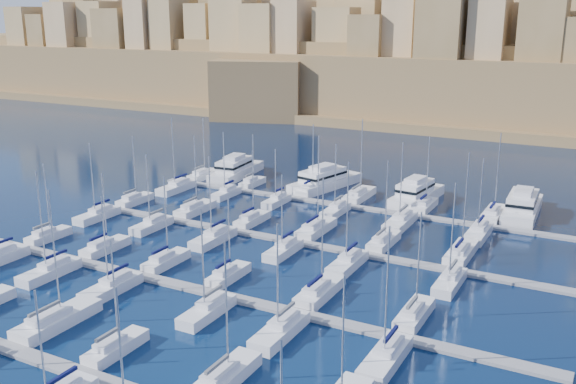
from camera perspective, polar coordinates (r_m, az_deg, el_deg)
The scene contains 48 objects.
ground at distance 92.65m, azimuth -2.14°, elevation -6.45°, with size 600.00×600.00×0.00m, color black.
pontoon_near at distance 68.44m, azimuth -17.15°, elevation -15.43°, with size 84.00×2.00×0.40m, color slate.
pontoon_mid_near at distance 83.27m, azimuth -6.35°, elevation -9.00°, with size 84.00×2.00×0.40m, color slate.
pontoon_mid_far at distance 100.76m, azimuth 0.72°, elevation -4.47°, with size 84.00×2.00×0.40m, color slate.
pontoon_far at distance 119.75m, azimuth 5.57°, elevation -1.28°, with size 84.00×2.00×0.40m, color slate.
sailboat_2 at distance 79.54m, azimuth -19.88°, elevation -10.66°, with size 3.31×11.02×16.38m.
sailboat_3 at distance 71.88m, azimuth -15.09°, elevation -13.20°, with size 2.38×7.93×12.85m.
sailboat_4 at distance 64.88m, azimuth -5.62°, elevation -16.02°, with size 2.79×9.29×14.81m.
sailboat_12 at distance 108.93m, azimuth -20.55°, elevation -3.65°, with size 2.33×7.78×12.67m.
sailboat_13 at distance 101.00m, azimuth -15.97°, elevation -4.73°, with size 2.55×8.48×12.39m.
sailboat_14 at distance 93.59m, azimuth -10.81°, elevation -6.01°, with size 2.50×8.33×13.32m.
sailboat_15 at distance 87.53m, azimuth -5.35°, elevation -7.35°, with size 2.40×8.00×11.83m.
sailboat_16 at distance 82.23m, azimuth 2.82°, elevation -8.82°, with size 2.94×9.79×15.69m.
sailboat_17 at distance 77.83m, azimuth 11.16°, elevation -10.61°, with size 2.62×8.74×13.46m.
sailboat_19 at distance 94.12m, azimuth -20.39°, elevation -6.60°, with size 2.79×9.29×15.29m.
sailboat_20 at distance 86.50m, azimuth -15.38°, elevation -8.14°, with size 2.79×9.30×13.34m.
sailboat_21 at distance 77.88m, azimuth -7.17°, elevation -10.40°, with size 2.67×8.90×13.76m.
sailboat_22 at distance 72.84m, azimuth -0.68°, elevation -12.20°, with size 2.85×9.51×13.69m.
sailboat_23 at distance 68.44m, azimuth 8.69°, elevation -14.32°, with size 2.88×9.60×15.40m.
sailboat_24 at distance 124.84m, azimuth -13.48°, elevation -0.69°, with size 2.46×8.21×13.24m.
sailboat_25 at distance 116.98m, azimuth -8.27°, elevation -1.50°, with size 2.83×9.44×14.33m.
sailboat_26 at distance 109.99m, azimuth -3.24°, elevation -2.47°, with size 2.52×8.41×13.08m.
sailboat_27 at distance 105.33m, azimuth 2.50°, elevation -3.26°, with size 3.03×10.11×16.36m.
sailboat_28 at distance 100.58m, azimuth 8.48°, elevation -4.36°, with size 2.68×8.93×13.74m.
sailboat_29 at distance 98.11m, azimuth 15.11°, elevation -5.24°, with size 3.03×10.11×16.07m.
sailboat_30 at distance 117.11m, azimuth -16.57°, elevation -1.98°, with size 2.73×9.11×14.00m.
sailboat_31 at distance 109.46m, azimuth -11.98°, elevation -2.88°, with size 2.59×8.62×13.18m.
sailboat_32 at distance 101.67m, azimuth -6.62°, elevation -4.06°, with size 2.89×9.64×14.29m.
sailboat_33 at distance 96.06m, azimuth -0.39°, elevation -5.16°, with size 2.55×8.51×12.69m.
sailboat_34 at distance 91.46m, azimuth 5.32°, elevation -6.29°, with size 2.82×9.39×15.82m.
sailboat_35 at distance 87.67m, azimuth 14.19°, elevation -7.72°, with size 2.64×8.79×14.61m.
sailboat_36 at distance 141.62m, azimuth -7.54°, elevation 1.52°, with size 2.66×8.85×13.48m.
sailboat_37 at distance 134.16m, azimuth -3.20°, elevation 0.83°, with size 2.26×7.52×11.21m.
sailboat_38 at distance 128.56m, azimuth 2.10°, elevation 0.21°, with size 2.71×9.04×14.20m.
sailboat_39 at distance 125.30m, azimuth 6.33°, elevation -0.27°, with size 3.13×10.45×15.85m.
sailboat_40 at distance 120.46m, azimuth 12.07°, elevation -1.19°, with size 2.62×8.73×13.80m.
sailboat_41 at distance 118.45m, azimuth 17.79°, elevation -1.87°, with size 2.96×9.87×15.42m.
sailboat_42 at distance 132.18m, azimuth -9.86°, elevation 0.42°, with size 2.99×9.98×15.36m.
sailboat_43 at distance 126.56m, azimuth -5.52°, elevation -0.11°, with size 2.36×7.86×13.30m.
sailboat_44 at distance 120.90m, azimuth -1.01°, elevation -0.80°, with size 2.33×7.76×11.06m.
sailboat_45 at distance 115.34m, azimuth 4.27°, elevation -1.63°, with size 2.54×8.47×13.24m.
sailboat_46 at distance 110.36m, azimuth 9.97°, elevation -2.61°, with size 3.09×10.30×14.80m.
sailboat_47 at distance 107.65m, azimuth 16.57°, elevation -3.51°, with size 2.90×9.66×13.46m.
motor_yacht_a at distance 142.12m, azimuth -4.68°, elevation 2.06°, with size 6.94×18.01×5.25m.
motor_yacht_b at distance 132.42m, azimuth 3.25°, elevation 1.09°, with size 9.53×19.19×5.25m.
motor_yacht_c at distance 124.75m, azimuth 11.31°, elevation -0.10°, with size 6.66×16.73×5.25m.
motor_yacht_d at distance 121.63m, azimuth 20.12°, elevation -1.16°, with size 6.00×17.98×5.25m.
fortified_city at distance 234.37m, azimuth 17.52°, elevation 9.92°, with size 460.00×108.95×59.52m.
Camera 1 is at (43.49, -74.15, 34.56)m, focal length 40.00 mm.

